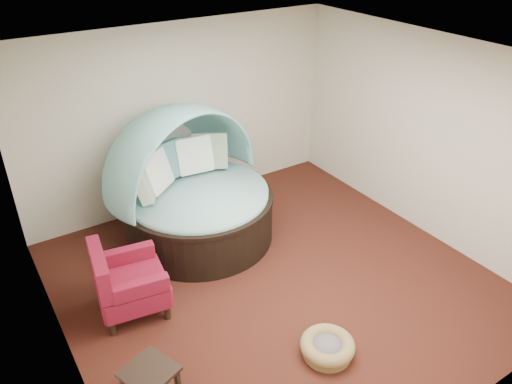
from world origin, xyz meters
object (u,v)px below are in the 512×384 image
pet_basket (327,347)px  side_table (150,381)px  red_armchair (126,282)px  canopy_daybed (191,180)px

pet_basket → side_table: bearing=165.5°
red_armchair → side_table: (-0.26, -1.32, -0.15)m
canopy_daybed → side_table: (-1.63, -2.35, -0.61)m
red_armchair → side_table: red_armchair is taller
pet_basket → side_table: (-1.78, 0.46, 0.17)m
red_armchair → side_table: size_ratio=1.61×
red_armchair → side_table: bearing=-92.7°
canopy_daybed → pet_basket: bearing=-102.6°
side_table → canopy_daybed: bearing=55.3°
red_armchair → canopy_daybed: bearing=45.5°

